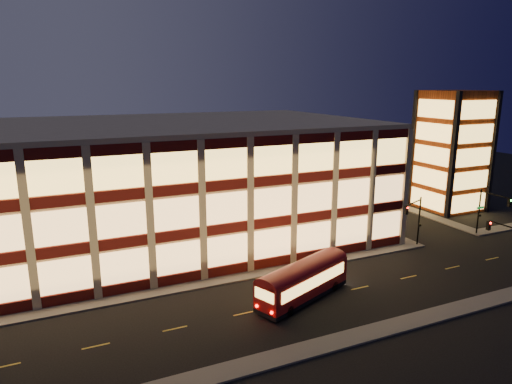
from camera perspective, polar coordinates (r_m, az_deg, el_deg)
name	(u,v)px	position (r m, az deg, el deg)	size (l,w,h in m)	color
ground	(239,282)	(45.71, -2.11, -11.18)	(200.00, 200.00, 0.00)	black
sidewalk_office_south	(207,283)	(45.61, -6.15, -11.21)	(54.00, 2.00, 0.15)	#514F4C
sidewalk_office_east	(337,212)	(70.24, 10.08, -2.42)	(2.00, 30.00, 0.15)	#514F4C
sidewalk_tower_south	(509,227)	(70.83, 29.10, -3.83)	(14.00, 2.00, 0.15)	#514F4C
sidewalk_tower_west	(394,204)	(76.84, 16.87, -1.42)	(2.00, 30.00, 0.15)	#514F4C
sidewalk_near	(307,350)	(35.43, 6.38, -19.02)	(100.00, 2.00, 0.15)	#514F4C
office_building	(166,180)	(58.06, -11.21, 1.48)	(50.45, 30.45, 14.50)	tan
stair_tower	(452,151)	(75.75, 23.25, 4.74)	(8.60, 8.60, 18.00)	#8C3814
traffic_signal_far	(415,215)	(56.18, 19.23, -2.73)	(3.79, 1.87, 6.00)	black
traffic_signal_right	(489,206)	(63.82, 27.16, -1.60)	(1.20, 4.37, 6.00)	black
traffic_signal_near	(510,244)	(50.09, 29.18, -5.64)	(0.32, 4.45, 6.00)	black
trolley_bus	(303,279)	(41.88, 5.91, -10.73)	(10.53, 6.29, 3.50)	maroon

